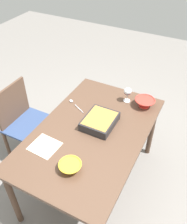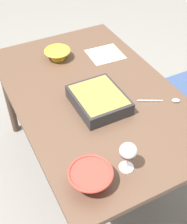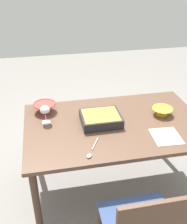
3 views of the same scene
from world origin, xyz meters
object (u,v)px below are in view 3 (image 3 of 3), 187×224
Objects in this scene: serving_spoon at (91,152)px; napkin at (166,136)px; dining_table at (115,131)px; casserole_dish at (101,118)px; wine_glass at (45,111)px; mixing_bowl at (45,107)px; small_bowl at (162,111)px.

serving_spoon is 0.58m from napkin.
dining_table is 0.42m from serving_spoon.
wine_glass is at bearing -11.40° from casserole_dish.
casserole_dish is 0.50m from mixing_bowl.
napkin is at bearing 147.78° from mixing_bowl.
small_bowl is at bearing 165.84° from mixing_bowl.
wine_glass is 0.69× the size of serving_spoon.
wine_glass is 0.53m from serving_spoon.
small_bowl is (-0.53, -0.02, -0.00)m from casserole_dish.
casserole_dish reaches higher than small_bowl.
casserole_dish is 0.53m from small_bowl.
wine_glass reaches higher than serving_spoon.
napkin is at bearing 142.08° from dining_table.
napkin is (-0.32, 0.25, 0.08)m from dining_table.
dining_table is 0.58m from wine_glass.
mixing_bowl is (0.42, -0.26, 0.00)m from casserole_dish.
napkin is (0.10, 0.30, -0.04)m from small_bowl.
small_bowl is at bearing -108.03° from napkin.
wine_glass is 0.95m from small_bowl.
mixing_bowl reaches higher than serving_spoon.
dining_table is 0.41m from napkin.
small_bowl is (-0.42, -0.05, 0.11)m from dining_table.
serving_spoon is (0.14, 0.35, -0.03)m from casserole_dish.
serving_spoon is at bearing 114.62° from mixing_bowl.
dining_table is 0.62m from mixing_bowl.
serving_spoon is at bearing 7.34° from napkin.
casserole_dish is 1.62× the size of mixing_bowl.
small_bowl is (-0.95, 0.24, -0.01)m from mixing_bowl.
mixing_bowl is 0.88× the size of serving_spoon.
serving_spoon is at bearing 122.70° from wine_glass.
mixing_bowl is at bearing -31.68° from casserole_dish.
casserole_dish is 1.82× the size of small_bowl.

